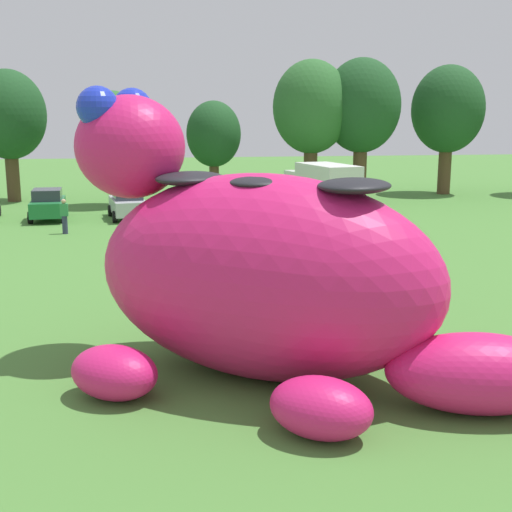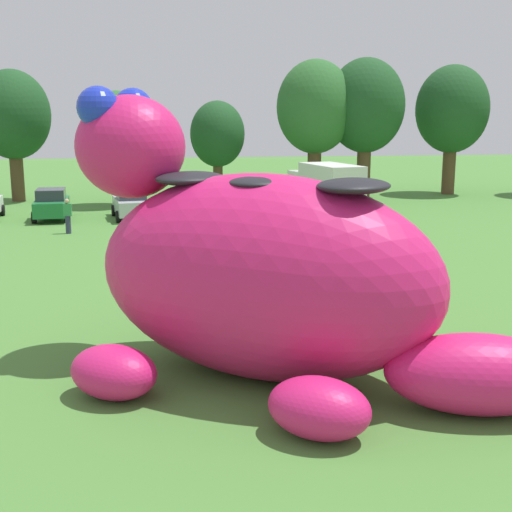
{
  "view_description": "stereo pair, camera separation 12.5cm",
  "coord_description": "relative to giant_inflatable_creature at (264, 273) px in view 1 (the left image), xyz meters",
  "views": [
    {
      "loc": [
        -3.24,
        -14.3,
        5.68
      ],
      "look_at": [
        -0.84,
        0.78,
        2.49
      ],
      "focal_mm": 47.37,
      "sensor_mm": 36.0,
      "label": 1
    },
    {
      "loc": [
        -3.12,
        -14.32,
        5.68
      ],
      "look_at": [
        -0.84,
        0.78,
        2.49
      ],
      "focal_mm": 47.37,
      "sensor_mm": 36.0,
      "label": 2
    }
  ],
  "objects": [
    {
      "name": "tree_centre_right",
      "position": [
        8.82,
        32.3,
        3.87
      ],
      "size": [
        5.33,
        5.33,
        9.46
      ],
      "color": "brown",
      "rests_on": "ground"
    },
    {
      "name": "tree_right",
      "position": [
        19.1,
        32.95,
        3.74
      ],
      "size": [
        5.22,
        5.22,
        9.26
      ],
      "color": "brown",
      "rests_on": "ground"
    },
    {
      "name": "tree_mid_left",
      "position": [
        -11.41,
        33.25,
        3.36
      ],
      "size": [
        4.89,
        4.89,
        8.67
      ],
      "color": "brown",
      "rests_on": "ground"
    },
    {
      "name": "car_black",
      "position": [
        0.3,
        24.54,
        -1.45
      ],
      "size": [
        2.31,
        4.27,
        1.72
      ],
      "color": "black",
      "rests_on": "ground"
    },
    {
      "name": "spectator_near_inflatable",
      "position": [
        -6.54,
        19.54,
        -1.46
      ],
      "size": [
        0.38,
        0.26,
        1.71
      ],
      "color": "#2D334C",
      "rests_on": "ground"
    },
    {
      "name": "giant_inflatable_creature",
      "position": [
        0.0,
        0.0,
        0.0
      ],
      "size": [
        12.13,
        8.64,
        6.33
      ],
      "color": "#E01E6B",
      "rests_on": "ground"
    },
    {
      "name": "car_green",
      "position": [
        -7.97,
        24.37,
        -1.45
      ],
      "size": [
        2.14,
        4.2,
        1.72
      ],
      "color": "#1E7238",
      "rests_on": "ground"
    },
    {
      "name": "tree_centre",
      "position": [
        2.12,
        33.11,
        2.06
      ],
      "size": [
        3.77,
        3.77,
        6.69
      ],
      "color": "brown",
      "rests_on": "ground"
    },
    {
      "name": "box_truck",
      "position": [
        7.57,
        24.16,
        -0.71
      ],
      "size": [
        3.43,
        6.68,
        2.95
      ],
      "color": "silver",
      "rests_on": "ground"
    },
    {
      "name": "spectator_by_cars",
      "position": [
        4.77,
        11.5,
        -1.46
      ],
      "size": [
        0.38,
        0.26,
        1.71
      ],
      "color": "#726656",
      "rests_on": "ground"
    },
    {
      "name": "tree_centre_left",
      "position": [
        -4.49,
        29.69,
        2.4
      ],
      "size": [
        4.06,
        4.06,
        7.21
      ],
      "color": "brown",
      "rests_on": "ground"
    },
    {
      "name": "ground_plane",
      "position": [
        0.82,
        0.22,
        -2.31
      ],
      "size": [
        160.0,
        160.0,
        0.0
      ],
      "primitive_type": "plane",
      "color": "#4C8438"
    },
    {
      "name": "car_silver",
      "position": [
        -3.63,
        24.08,
        -1.45
      ],
      "size": [
        2.38,
        4.3,
        1.72
      ],
      "color": "#B7BABF",
      "rests_on": "ground"
    },
    {
      "name": "tree_mid_right",
      "position": [
        12.34,
        32.07,
        3.96
      ],
      "size": [
        5.41,
        5.41,
        9.6
      ],
      "color": "brown",
      "rests_on": "ground"
    },
    {
      "name": "spectator_mid_field",
      "position": [
        5.6,
        7.49,
        -1.46
      ],
      "size": [
        0.38,
        0.26,
        1.71
      ],
      "color": "#2D334C",
      "rests_on": "ground"
    }
  ]
}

